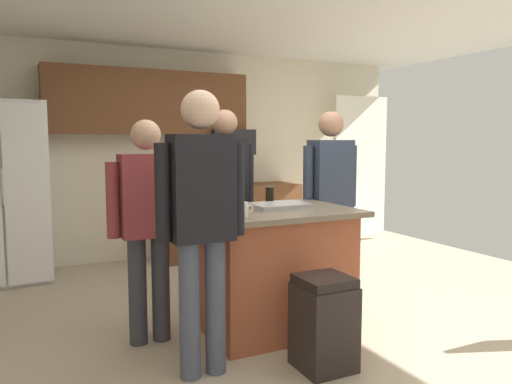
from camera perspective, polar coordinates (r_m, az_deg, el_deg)
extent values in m
plane|color=#B7A88E|center=(4.07, 3.27, -15.22)|extent=(7.04, 7.04, 0.00)
cube|color=beige|center=(6.38, -9.12, 4.40)|extent=(6.40, 0.10, 2.60)
cube|color=white|center=(7.25, 11.98, 2.95)|extent=(0.90, 0.06, 2.00)
cube|color=brown|center=(6.10, -12.31, 10.15)|extent=(2.40, 0.35, 0.75)
sphere|color=#4C3823|center=(6.09, -6.30, 10.25)|extent=(0.04, 0.04, 0.04)
cube|color=brown|center=(6.37, -2.96, -3.23)|extent=(1.80, 0.60, 0.90)
sphere|color=#4C3823|center=(6.28, 1.96, -3.35)|extent=(0.04, 0.04, 0.04)
cube|color=white|center=(5.73, -27.32, -0.02)|extent=(0.87, 0.70, 1.87)
cube|color=white|center=(5.36, -25.08, -0.28)|extent=(0.41, 0.04, 1.79)
cylinder|color=#B2B2B7|center=(5.32, -27.45, 0.58)|extent=(0.02, 0.02, 0.35)
cube|color=black|center=(6.30, -3.09, 5.81)|extent=(0.56, 0.40, 0.32)
cube|color=#AD5638|center=(3.87, 1.98, -9.23)|extent=(1.06, 0.80, 0.91)
cube|color=#756651|center=(3.78, 2.01, -2.28)|extent=(1.20, 0.94, 0.04)
cylinder|color=#4C5166|center=(4.54, -4.55, -7.32)|extent=(0.13, 0.13, 0.85)
cylinder|color=#4C5166|center=(4.61, -2.57, -7.12)|extent=(0.13, 0.13, 0.85)
cube|color=black|center=(4.46, -3.62, 2.12)|extent=(0.38, 0.22, 0.64)
sphere|color=tan|center=(4.46, -3.66, 8.09)|extent=(0.23, 0.23, 0.23)
cylinder|color=black|center=(4.38, -6.52, 1.78)|extent=(0.09, 0.09, 0.57)
cylinder|color=black|center=(4.56, -0.83, 1.99)|extent=(0.09, 0.09, 0.57)
cylinder|color=#383842|center=(3.70, -13.62, -11.12)|extent=(0.13, 0.13, 0.79)
cylinder|color=#383842|center=(3.74, -11.03, -10.88)|extent=(0.13, 0.13, 0.79)
cube|color=maroon|center=(3.58, -12.56, -0.40)|extent=(0.38, 0.22, 0.59)
sphere|color=tan|center=(3.56, -12.72, 6.52)|extent=(0.21, 0.21, 0.21)
cylinder|color=maroon|center=(3.53, -16.34, -0.92)|extent=(0.09, 0.09, 0.53)
cylinder|color=maroon|center=(3.64, -8.88, -0.54)|extent=(0.09, 0.09, 0.53)
cylinder|color=tan|center=(4.60, 7.62, -7.24)|extent=(0.13, 0.13, 0.84)
cylinder|color=tan|center=(4.69, 9.36, -7.00)|extent=(0.13, 0.13, 0.84)
cube|color=#2D384C|center=(4.53, 8.65, 2.00)|extent=(0.38, 0.22, 0.63)
sphere|color=tan|center=(4.53, 8.74, 7.83)|extent=(0.23, 0.23, 0.23)
cylinder|color=#2D384C|center=(4.40, 6.08, 1.68)|extent=(0.09, 0.09, 0.57)
cylinder|color=#2D384C|center=(4.68, 11.06, 1.86)|extent=(0.09, 0.09, 0.57)
cylinder|color=#4C5166|center=(3.13, -7.74, -13.50)|extent=(0.13, 0.13, 0.86)
cylinder|color=#4C5166|center=(3.18, -4.76, -13.12)|extent=(0.13, 0.13, 0.86)
cube|color=black|center=(2.99, -6.40, 0.48)|extent=(0.38, 0.22, 0.65)
sphere|color=beige|center=(2.98, -6.51, 9.51)|extent=(0.23, 0.23, 0.23)
cylinder|color=black|center=(2.92, -10.83, -0.07)|extent=(0.09, 0.09, 0.58)
cylinder|color=black|center=(3.08, -2.19, 0.34)|extent=(0.09, 0.09, 0.58)
cylinder|color=black|center=(4.10, 1.62, -0.36)|extent=(0.07, 0.07, 0.14)
cylinder|color=white|center=(3.33, -1.68, -2.10)|extent=(0.09, 0.09, 0.11)
torus|color=white|center=(3.36, -0.75, -1.95)|extent=(0.06, 0.01, 0.06)
cylinder|color=black|center=(3.91, -2.52, -0.69)|extent=(0.06, 0.06, 0.14)
cube|color=#B7B7BC|center=(3.79, 2.79, -1.80)|extent=(0.44, 0.30, 0.02)
cube|color=#A8A8AD|center=(3.78, 2.79, -1.50)|extent=(0.44, 0.30, 0.02)
cube|color=black|center=(3.30, 7.89, -15.29)|extent=(0.34, 0.34, 0.55)
cube|color=black|center=(3.21, 7.97, -10.20)|extent=(0.32, 0.32, 0.06)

